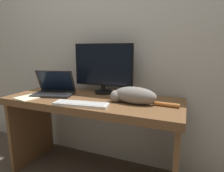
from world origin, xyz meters
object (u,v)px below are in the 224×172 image
at_px(laptop, 54,90).
at_px(external_keyboard, 81,104).
at_px(cat, 133,95).
at_px(monitor, 103,67).

height_order(laptop, external_keyboard, laptop).
bearing_deg(external_keyboard, cat, 21.85).
relative_size(external_keyboard, cat, 0.81).
bearing_deg(laptop, monitor, 15.50).
height_order(monitor, cat, monitor).
height_order(external_keyboard, cat, cat).
relative_size(monitor, external_keyboard, 1.36).
relative_size(monitor, laptop, 1.48).
distance_m(laptop, cat, 0.75).
relative_size(monitor, cat, 1.10).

